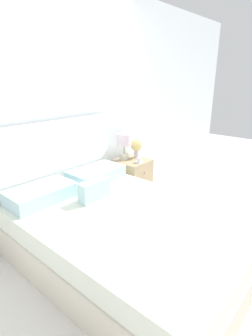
# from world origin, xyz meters

# --- Properties ---
(ground_plane) EXTENTS (12.00, 12.00, 0.00)m
(ground_plane) POSITION_xyz_m (0.00, 0.00, 0.00)
(ground_plane) COLOR silver
(wall_back) EXTENTS (8.00, 0.06, 2.60)m
(wall_back) POSITION_xyz_m (0.00, 0.07, 1.30)
(wall_back) COLOR white
(wall_back) RESTS_ON ground_plane
(bed) EXTENTS (1.49, 2.05, 1.19)m
(bed) POSITION_xyz_m (0.00, -0.94, 0.28)
(bed) COLOR beige
(bed) RESTS_ON ground_plane
(nightstand) EXTENTS (0.40, 0.43, 0.58)m
(nightstand) POSITION_xyz_m (1.02, -0.23, 0.29)
(nightstand) COLOR tan
(nightstand) RESTS_ON ground_plane
(table_lamp) EXTENTS (0.18, 0.18, 0.35)m
(table_lamp) POSITION_xyz_m (0.97, -0.13, 0.81)
(table_lamp) COLOR beige
(table_lamp) RESTS_ON nightstand
(flower_vase) EXTENTS (0.16, 0.16, 0.25)m
(flower_vase) POSITION_xyz_m (1.16, -0.19, 0.74)
(flower_vase) COLOR silver
(flower_vase) RESTS_ON nightstand
(teacup) EXTENTS (0.10, 0.10, 0.07)m
(teacup) POSITION_xyz_m (1.00, -0.36, 0.61)
(teacup) COLOR white
(teacup) RESTS_ON nightstand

